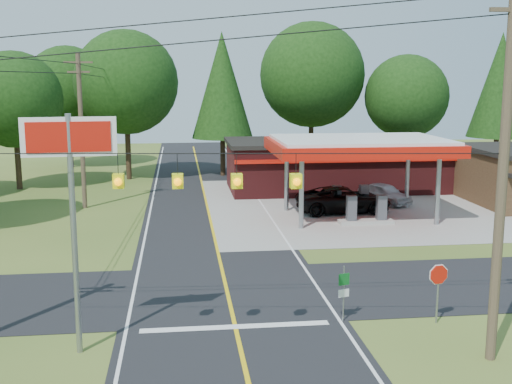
{
  "coord_description": "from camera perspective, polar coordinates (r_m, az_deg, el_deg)",
  "views": [
    {
      "loc": [
        -1.8,
        -24.35,
        8.45
      ],
      "look_at": [
        2.0,
        7.0,
        2.8
      ],
      "focal_mm": 45.0,
      "sensor_mm": 36.0,
      "label": 1
    }
  ],
  "objects": [
    {
      "name": "sedan_car",
      "position": [
        44.28,
        11.36,
        -0.15
      ],
      "size": [
        5.47,
        5.47,
        1.39
      ],
      "primitive_type": "imported",
      "rotation": [
        0.0,
        0.0,
        0.47
      ],
      "color": "silver",
      "rests_on": "ground"
    },
    {
      "name": "ground",
      "position": [
        25.84,
        -2.57,
        -8.96
      ],
      "size": [
        120.0,
        120.0,
        0.0
      ],
      "primitive_type": "plane",
      "color": "#425D21",
      "rests_on": "ground"
    },
    {
      "name": "convenience_store",
      "position": [
        49.22,
        7.03,
        2.44
      ],
      "size": [
        16.4,
        7.55,
        3.8
      ],
      "color": "#521718",
      "rests_on": "ground"
    },
    {
      "name": "treeline_backdrop",
      "position": [
        48.44,
        -3.86,
        8.99
      ],
      "size": [
        70.27,
        51.59,
        13.3
      ],
      "color": "#332316",
      "rests_on": "ground"
    },
    {
      "name": "cross_road",
      "position": [
        25.83,
        -2.57,
        -8.93
      ],
      "size": [
        70.0,
        7.0,
        0.02
      ],
      "primitive_type": "cube",
      "color": "black",
      "rests_on": "ground"
    },
    {
      "name": "utility_pole_far_left",
      "position": [
        42.92,
        -15.27,
        5.45
      ],
      "size": [
        1.8,
        0.3,
        10.0
      ],
      "color": "#473828",
      "rests_on": "ground"
    },
    {
      "name": "octagonal_stop_sign",
      "position": [
        23.16,
        15.91,
        -7.51
      ],
      "size": [
        0.75,
        0.19,
        2.15
      ],
      "color": "gray",
      "rests_on": "ground"
    },
    {
      "name": "main_highway",
      "position": [
        25.83,
        -2.57,
        -8.94
      ],
      "size": [
        8.0,
        120.0,
        0.02
      ],
      "primitive_type": "cube",
      "color": "black",
      "rests_on": "ground"
    },
    {
      "name": "gas_canopy",
      "position": [
        39.1,
        9.18,
        3.87
      ],
      "size": [
        10.6,
        7.4,
        4.88
      ],
      "color": "gray",
      "rests_on": "ground"
    },
    {
      "name": "overhead_beacons",
      "position": [
        18.5,
        -4.39,
        3.16
      ],
      "size": [
        17.04,
        2.04,
        1.03
      ],
      "color": "black",
      "rests_on": "ground"
    },
    {
      "name": "big_stop_sign",
      "position": [
        19.81,
        -16.13,
        1.39
      ],
      "size": [
        2.75,
        0.35,
        7.42
      ],
      "color": "gray",
      "rests_on": "ground"
    },
    {
      "name": "lane_center_yellow",
      "position": [
        25.83,
        -2.57,
        -8.9
      ],
      "size": [
        0.15,
        110.0,
        0.0
      ],
      "primitive_type": "cube",
      "color": "yellow",
      "rests_on": "main_highway"
    },
    {
      "name": "suv_car",
      "position": [
        40.91,
        7.8,
        -0.69
      ],
      "size": [
        6.23,
        6.23,
        1.65
      ],
      "primitive_type": "imported",
      "rotation": [
        0.0,
        0.0,
        1.62
      ],
      "color": "black",
      "rests_on": "ground"
    },
    {
      "name": "utility_pole_north",
      "position": [
        59.65,
        -11.49,
        6.39
      ],
      "size": [
        0.3,
        0.3,
        9.5
      ],
      "color": "#473828",
      "rests_on": "ground"
    },
    {
      "name": "utility_pole_near_right",
      "position": [
        19.84,
        21.12,
        2.24
      ],
      "size": [
        1.8,
        0.3,
        11.5
      ],
      "color": "#473828",
      "rests_on": "ground"
    },
    {
      "name": "route_sign_post",
      "position": [
        22.76,
        7.8,
        -8.55
      ],
      "size": [
        0.41,
        0.14,
        2.02
      ],
      "color": "gray",
      "rests_on": "ground"
    }
  ]
}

